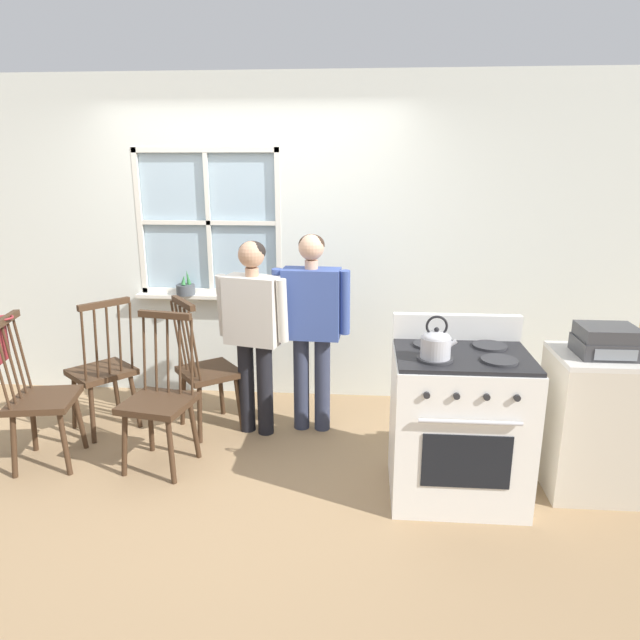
{
  "coord_description": "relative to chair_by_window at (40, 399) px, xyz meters",
  "views": [
    {
      "loc": [
        0.91,
        -3.36,
        2.01
      ],
      "look_at": [
        0.63,
        0.26,
        1.0
      ],
      "focal_mm": 32.0,
      "sensor_mm": 36.0,
      "label": 1
    }
  ],
  "objects": [
    {
      "name": "kettle",
      "position": [
        2.57,
        -0.29,
        0.56
      ],
      "size": [
        0.21,
        0.17,
        0.25
      ],
      "color": "#B7B7BC",
      "rests_on": "stove"
    },
    {
      "name": "chair_near_stove",
      "position": [
        0.97,
        0.6,
        0.0
      ],
      "size": [
        0.57,
        0.58,
        1.05
      ],
      "rotation": [
        0.0,
        0.0,
        2.23
      ],
      "color": "#3D2819",
      "rests_on": "ground_plane"
    },
    {
      "name": "chair_by_window",
      "position": [
        0.0,
        0.0,
        0.0
      ],
      "size": [
        0.47,
        0.49,
        1.05
      ],
      "rotation": [
        0.0,
        0.0,
        1.75
      ],
      "color": "#3D2819",
      "rests_on": "ground_plane"
    },
    {
      "name": "ground_plane",
      "position": [
        1.24,
        -0.03,
        -0.47
      ],
      "size": [
        16.0,
        16.0,
        0.0
      ],
      "primitive_type": "plane",
      "color": "#937551"
    },
    {
      "name": "person_teen_center",
      "position": [
        1.77,
        0.67,
        0.44
      ],
      "size": [
        0.58,
        0.23,
        1.51
      ],
      "rotation": [
        0.0,
        0.0,
        -0.06
      ],
      "color": "#2D3347",
      "rests_on": "ground_plane"
    },
    {
      "name": "person_elderly_left",
      "position": [
        1.35,
        0.58,
        0.41
      ],
      "size": [
        0.56,
        0.3,
        1.47
      ],
      "rotation": [
        0.0,
        0.0,
        -0.26
      ],
      "color": "black",
      "rests_on": "ground_plane"
    },
    {
      "name": "side_counter",
      "position": [
        3.59,
        -0.04,
        -0.02
      ],
      "size": [
        0.55,
        0.5,
        0.9
      ],
      "color": "beige",
      "rests_on": "ground_plane"
    },
    {
      "name": "wall_back",
      "position": [
        1.27,
        1.37,
        0.87
      ],
      "size": [
        6.4,
        0.16,
        2.7
      ],
      "color": "silver",
      "rests_on": "ground_plane"
    },
    {
      "name": "stereo",
      "position": [
        3.59,
        -0.06,
        0.52
      ],
      "size": [
        0.34,
        0.29,
        0.18
      ],
      "color": "#38383A",
      "rests_on": "side_counter"
    },
    {
      "name": "stove",
      "position": [
        2.75,
        -0.16,
        0.0
      ],
      "size": [
        0.8,
        0.68,
        1.08
      ],
      "color": "white",
      "rests_on": "ground_plane"
    },
    {
      "name": "chair_center_cluster",
      "position": [
        0.81,
        0.03,
        0.0
      ],
      "size": [
        0.49,
        0.47,
        1.05
      ],
      "rotation": [
        0.0,
        0.0,
        -0.19
      ],
      "color": "#3D2819",
      "rests_on": "ground_plane"
    },
    {
      "name": "potted_plant",
      "position": [
        0.63,
        1.28,
        0.5
      ],
      "size": [
        0.16,
        0.16,
        0.22
      ],
      "color": "#42474C",
      "rests_on": "wall_back"
    },
    {
      "name": "chair_near_wall",
      "position": [
        0.19,
        0.53,
        0.0
      ],
      "size": [
        0.58,
        0.58,
        1.05
      ],
      "rotation": [
        0.0,
        0.0,
        -2.28
      ],
      "color": "#3D2819",
      "rests_on": "ground_plane"
    }
  ]
}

